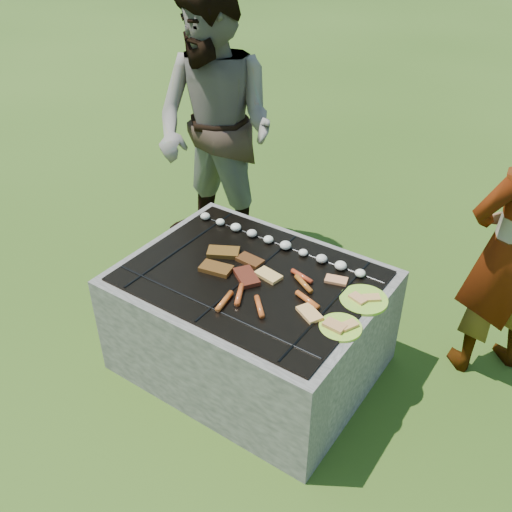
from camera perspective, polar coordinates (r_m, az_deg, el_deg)
The scene contains 9 objects.
lawn at distance 3.29m, azimuth -0.50°, elevation -10.53°, with size 60.00×60.00×0.00m, color #294912.
fire_pit at distance 3.10m, azimuth -0.53°, elevation -6.83°, with size 1.30×1.00×0.62m.
mushrooms at distance 3.10m, azimuth 2.27°, elevation 1.31°, with size 1.06×0.06×0.04m.
pork_slabs at distance 2.95m, azimuth -2.43°, elevation -0.83°, with size 0.42×0.28×0.02m.
sausages at distance 2.74m, azimuth 1.55°, elevation -3.85°, with size 0.42×0.48×0.03m.
bread_on_grate at distance 2.79m, azimuth 4.25°, elevation -3.34°, with size 0.47×0.41×0.02m.
plate_far at distance 2.79m, azimuth 10.72°, elevation -4.31°, with size 0.30×0.30×0.03m.
plate_near at distance 2.61m, azimuth 8.42°, elevation -7.02°, with size 0.24×0.24×0.03m.
bystander at distance 3.78m, azimuth -4.10°, elevation 12.44°, with size 0.89×0.70×1.84m, color gray.
Camera 1 is at (1.35, -1.91, 2.32)m, focal length 40.00 mm.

